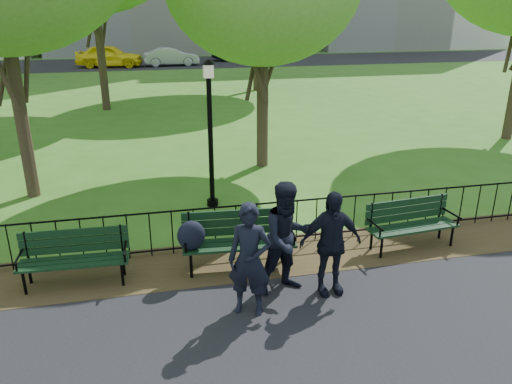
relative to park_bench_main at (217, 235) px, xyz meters
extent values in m
plane|color=#35651A|center=(0.68, -1.22, -0.70)|extent=(120.00, 120.00, 0.00)
cube|color=#312614|center=(0.68, 0.28, -0.69)|extent=(60.00, 1.60, 0.01)
cube|color=black|center=(0.68, 33.78, -0.70)|extent=(70.00, 9.00, 0.01)
cylinder|color=black|center=(0.68, 0.78, 0.18)|extent=(24.00, 0.04, 0.04)
cylinder|color=black|center=(0.68, 0.78, -0.58)|extent=(24.00, 0.04, 0.04)
cylinder|color=black|center=(0.68, 0.78, -0.25)|extent=(0.02, 0.02, 0.90)
cube|color=black|center=(0.39, -0.04, -0.21)|extent=(2.00, 0.67, 0.04)
cube|color=black|center=(0.41, 0.24, 0.17)|extent=(1.96, 0.19, 0.49)
cylinder|color=black|center=(-0.48, -0.17, -0.46)|extent=(0.05, 0.05, 0.49)
cylinder|color=black|center=(1.22, -0.30, -0.46)|extent=(0.05, 0.05, 0.49)
cylinder|color=black|center=(-0.45, 0.22, -0.46)|extent=(0.05, 0.05, 0.49)
cylinder|color=black|center=(1.25, 0.09, -0.46)|extent=(0.05, 0.05, 0.49)
cylinder|color=black|center=(-0.54, 0.03, -0.01)|extent=(0.09, 0.61, 0.04)
cylinder|color=black|center=(1.31, -0.11, -0.01)|extent=(0.09, 0.61, 0.04)
ellipsoid|color=black|center=(-0.44, -0.09, 0.07)|extent=(0.50, 0.37, 0.52)
cube|color=black|center=(-2.37, 0.03, -0.26)|extent=(1.78, 0.54, 0.04)
cube|color=black|center=(-2.36, 0.28, 0.08)|extent=(1.76, 0.10, 0.44)
cylinder|color=black|center=(-3.14, -0.12, -0.48)|extent=(0.05, 0.05, 0.44)
cylinder|color=black|center=(-1.62, -0.18, -0.48)|extent=(0.05, 0.05, 0.44)
cylinder|color=black|center=(-3.13, 0.23, -0.48)|extent=(0.05, 0.05, 0.44)
cylinder|color=black|center=(-1.60, 0.18, -0.48)|extent=(0.05, 0.05, 0.44)
cylinder|color=black|center=(-3.21, 0.06, -0.08)|extent=(0.06, 0.55, 0.04)
cylinder|color=black|center=(-1.54, 0.00, -0.08)|extent=(0.06, 0.55, 0.04)
cube|color=black|center=(3.76, 0.03, -0.26)|extent=(1.82, 0.64, 0.04)
cube|color=black|center=(3.74, 0.29, 0.09)|extent=(1.78, 0.21, 0.45)
cylinder|color=black|center=(3.01, -0.22, -0.48)|extent=(0.05, 0.05, 0.45)
cylinder|color=black|center=(4.55, -0.08, -0.48)|extent=(0.05, 0.05, 0.45)
cylinder|color=black|center=(2.97, 0.13, -0.48)|extent=(0.05, 0.05, 0.45)
cylinder|color=black|center=(4.51, 0.28, -0.48)|extent=(0.05, 0.05, 0.45)
cylinder|color=black|center=(2.92, -0.05, -0.08)|extent=(0.09, 0.56, 0.04)
cylinder|color=black|center=(4.60, 0.11, -0.08)|extent=(0.09, 0.56, 0.04)
cylinder|color=black|center=(0.34, 3.05, -0.63)|extent=(0.26, 0.26, 0.15)
cylinder|color=black|center=(0.34, 3.05, 0.79)|extent=(0.11, 0.11, 2.99)
cube|color=beige|center=(0.34, 3.05, 2.38)|extent=(0.21, 0.21, 0.28)
cone|color=black|center=(0.34, 3.05, 2.57)|extent=(0.30, 0.30, 0.11)
cylinder|color=#2D2116|center=(-3.86, 4.66, 1.10)|extent=(0.30, 0.30, 3.61)
cylinder|color=#2D2116|center=(2.18, 5.80, 0.84)|extent=(0.32, 0.32, 3.09)
cylinder|color=#2D2116|center=(-2.69, 15.32, 1.47)|extent=(0.35, 0.35, 4.35)
cylinder|color=#2D2116|center=(5.00, 19.10, 1.56)|extent=(0.34, 0.34, 4.52)
imported|color=black|center=(0.29, -1.35, 0.19)|extent=(0.76, 0.64, 1.76)
imported|color=black|center=(1.01, -0.88, 0.24)|extent=(0.99, 0.66, 1.87)
imported|color=black|center=(1.66, -1.08, 0.18)|extent=(1.02, 0.42, 1.74)
imported|color=yellow|center=(-3.30, 31.76, 0.13)|extent=(5.04, 2.68, 1.63)
imported|color=#A7A9AF|center=(1.21, 31.68, -0.01)|extent=(4.18, 1.61, 1.36)
imported|color=black|center=(7.45, 34.04, 0.14)|extent=(6.04, 3.46, 1.65)
camera|label=1|loc=(-1.04, -7.72, 3.71)|focal=35.00mm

